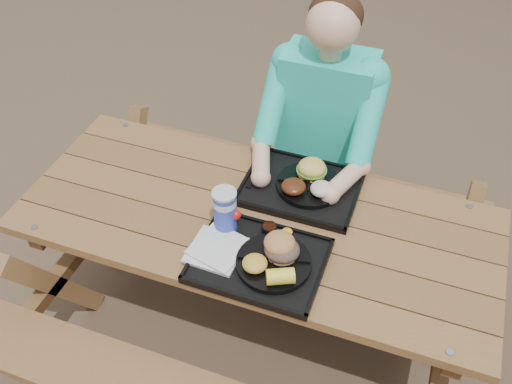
% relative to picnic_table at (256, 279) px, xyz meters
% --- Properties ---
extents(ground, '(60.00, 60.00, 0.00)m').
position_rel_picnic_table_xyz_m(ground, '(0.00, 0.00, -0.38)').
color(ground, '#999999').
rests_on(ground, ground).
extents(picnic_table, '(1.80, 1.49, 0.75)m').
position_rel_picnic_table_xyz_m(picnic_table, '(0.00, 0.00, 0.00)').
color(picnic_table, '#999999').
rests_on(picnic_table, ground).
extents(tray_near, '(0.45, 0.35, 0.02)m').
position_rel_picnic_table_xyz_m(tray_near, '(0.09, -0.21, 0.39)').
color(tray_near, black).
rests_on(tray_near, picnic_table).
extents(tray_far, '(0.45, 0.35, 0.02)m').
position_rel_picnic_table_xyz_m(tray_far, '(0.12, 0.20, 0.39)').
color(tray_far, black).
rests_on(tray_far, picnic_table).
extents(plate_near, '(0.26, 0.26, 0.02)m').
position_rel_picnic_table_xyz_m(plate_near, '(0.14, -0.21, 0.41)').
color(plate_near, black).
rests_on(plate_near, tray_near).
extents(plate_far, '(0.26, 0.26, 0.02)m').
position_rel_picnic_table_xyz_m(plate_far, '(0.15, 0.21, 0.41)').
color(plate_far, black).
rests_on(plate_far, tray_far).
extents(napkin_stack, '(0.19, 0.19, 0.02)m').
position_rel_picnic_table_xyz_m(napkin_stack, '(-0.07, -0.22, 0.41)').
color(napkin_stack, silver).
rests_on(napkin_stack, tray_near).
extents(soda_cup, '(0.08, 0.08, 0.17)m').
position_rel_picnic_table_xyz_m(soda_cup, '(-0.08, -0.11, 0.48)').
color(soda_cup, '#172CB3').
rests_on(soda_cup, tray_near).
extents(condiment_bbq, '(0.06, 0.06, 0.03)m').
position_rel_picnic_table_xyz_m(condiment_bbq, '(0.08, -0.07, 0.41)').
color(condiment_bbq, '#331005').
rests_on(condiment_bbq, tray_near).
extents(condiment_mustard, '(0.05, 0.05, 0.03)m').
position_rel_picnic_table_xyz_m(condiment_mustard, '(0.14, -0.07, 0.41)').
color(condiment_mustard, gold).
rests_on(condiment_mustard, tray_near).
extents(sandwich, '(0.11, 0.11, 0.12)m').
position_rel_picnic_table_xyz_m(sandwich, '(0.16, -0.17, 0.47)').
color(sandwich, '#BE7843').
rests_on(sandwich, plate_near).
extents(mac_cheese, '(0.09, 0.09, 0.04)m').
position_rel_picnic_table_xyz_m(mac_cheese, '(0.09, -0.26, 0.44)').
color(mac_cheese, gold).
rests_on(mac_cheese, plate_near).
extents(corn_cob, '(0.12, 0.12, 0.05)m').
position_rel_picnic_table_xyz_m(corn_cob, '(0.19, -0.29, 0.44)').
color(corn_cob, yellow).
rests_on(corn_cob, plate_near).
extents(cutlery_far, '(0.06, 0.15, 0.01)m').
position_rel_picnic_table_xyz_m(cutlery_far, '(-0.06, 0.20, 0.40)').
color(cutlery_far, black).
rests_on(cutlery_far, tray_far).
extents(burger, '(0.11, 0.11, 0.10)m').
position_rel_picnic_table_xyz_m(burger, '(0.14, 0.26, 0.47)').
color(burger, '#E1BA4F').
rests_on(burger, plate_far).
extents(baked_beans, '(0.10, 0.10, 0.04)m').
position_rel_picnic_table_xyz_m(baked_beans, '(0.10, 0.15, 0.44)').
color(baked_beans, '#4F240F').
rests_on(baked_beans, plate_far).
extents(potato_salad, '(0.09, 0.09, 0.05)m').
position_rel_picnic_table_xyz_m(potato_salad, '(0.20, 0.17, 0.44)').
color(potato_salad, beige).
rests_on(potato_salad, plate_far).
extents(diner, '(0.48, 0.84, 1.28)m').
position_rel_picnic_table_xyz_m(diner, '(0.10, 0.59, 0.27)').
color(diner, teal).
rests_on(diner, ground).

